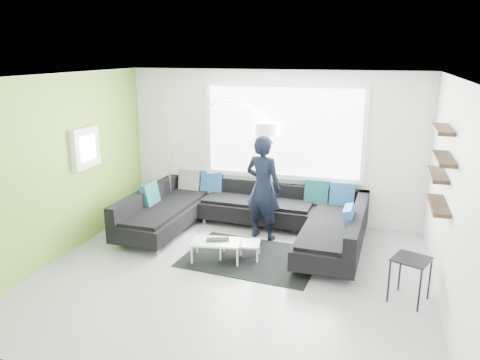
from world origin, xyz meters
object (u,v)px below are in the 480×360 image
(side_table, at_px, (409,280))
(laptop, at_px, (218,241))
(coffee_table, at_px, (228,249))
(sectional_sofa, at_px, (245,218))
(arc_lamp, at_px, (169,161))
(person, at_px, (263,188))

(side_table, height_order, laptop, side_table)
(side_table, relative_size, laptop, 1.43)
(coffee_table, bearing_deg, sectional_sofa, 79.61)
(arc_lamp, distance_m, person, 2.01)
(side_table, distance_m, laptop, 2.77)
(side_table, bearing_deg, sectional_sofa, 151.71)
(coffee_table, height_order, person, person)
(person, relative_size, laptop, 4.35)
(coffee_table, xyz_separation_m, arc_lamp, (-1.64, 1.47, 0.96))
(coffee_table, xyz_separation_m, side_table, (2.61, -0.54, 0.14))
(arc_lamp, height_order, laptop, arc_lamp)
(side_table, distance_m, person, 2.83)
(arc_lamp, bearing_deg, laptop, -55.60)
(coffee_table, distance_m, arc_lamp, 2.40)
(sectional_sofa, height_order, laptop, sectional_sofa)
(side_table, bearing_deg, person, 146.51)
(sectional_sofa, bearing_deg, laptop, -96.85)
(sectional_sofa, xyz_separation_m, person, (0.28, 0.14, 0.53))
(laptop, bearing_deg, coffee_table, 15.57)
(coffee_table, relative_size, laptop, 2.31)
(arc_lamp, bearing_deg, side_table, -34.61)
(coffee_table, xyz_separation_m, laptop, (-0.13, -0.10, 0.17))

